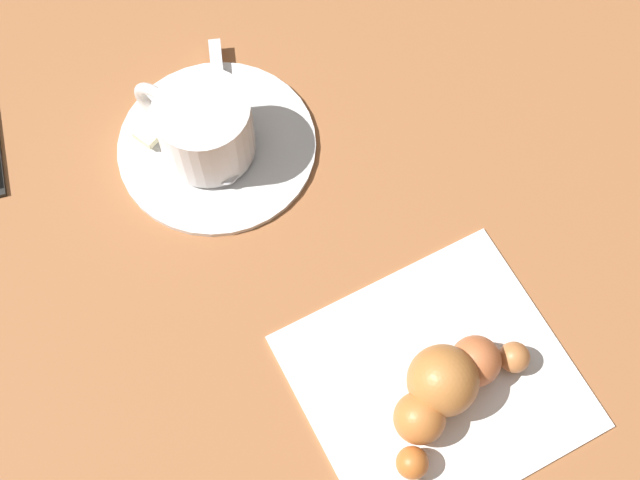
{
  "coord_description": "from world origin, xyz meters",
  "views": [
    {
      "loc": [
        -0.19,
        0.09,
        0.53
      ],
      "look_at": [
        0.02,
        0.01,
        0.03
      ],
      "focal_mm": 47.58,
      "sensor_mm": 36.0,
      "label": 1
    }
  ],
  "objects_px": {
    "napkin": "(436,380)",
    "croissant": "(447,387)",
    "saucer": "(217,144)",
    "espresso_cup": "(203,127)",
    "teaspoon": "(223,135)",
    "sugar_packet": "(170,112)"
  },
  "relations": [
    {
      "from": "sugar_packet",
      "to": "espresso_cup",
      "type": "bearing_deg",
      "value": 83.74
    },
    {
      "from": "saucer",
      "to": "croissant",
      "type": "distance_m",
      "value": 0.24
    },
    {
      "from": "napkin",
      "to": "croissant",
      "type": "distance_m",
      "value": 0.02
    },
    {
      "from": "teaspoon",
      "to": "napkin",
      "type": "xyz_separation_m",
      "value": [
        -0.22,
        -0.07,
        -0.01
      ]
    },
    {
      "from": "saucer",
      "to": "espresso_cup",
      "type": "height_order",
      "value": "espresso_cup"
    },
    {
      "from": "saucer",
      "to": "sugar_packet",
      "type": "relative_size",
      "value": 2.3
    },
    {
      "from": "napkin",
      "to": "croissant",
      "type": "xyz_separation_m",
      "value": [
        -0.01,
        0.0,
        0.02
      ]
    },
    {
      "from": "espresso_cup",
      "to": "saucer",
      "type": "bearing_deg",
      "value": -75.06
    },
    {
      "from": "espresso_cup",
      "to": "sugar_packet",
      "type": "height_order",
      "value": "espresso_cup"
    },
    {
      "from": "napkin",
      "to": "saucer",
      "type": "bearing_deg",
      "value": 18.48
    },
    {
      "from": "saucer",
      "to": "espresso_cup",
      "type": "distance_m",
      "value": 0.03
    },
    {
      "from": "napkin",
      "to": "sugar_packet",
      "type": "bearing_deg",
      "value": 20.9
    },
    {
      "from": "napkin",
      "to": "croissant",
      "type": "height_order",
      "value": "croissant"
    },
    {
      "from": "saucer",
      "to": "sugar_packet",
      "type": "height_order",
      "value": "sugar_packet"
    },
    {
      "from": "saucer",
      "to": "croissant",
      "type": "bearing_deg",
      "value": -162.35
    },
    {
      "from": "teaspoon",
      "to": "napkin",
      "type": "height_order",
      "value": "teaspoon"
    },
    {
      "from": "saucer",
      "to": "napkin",
      "type": "bearing_deg",
      "value": -161.52
    },
    {
      "from": "espresso_cup",
      "to": "sugar_packet",
      "type": "distance_m",
      "value": 0.05
    },
    {
      "from": "sugar_packet",
      "to": "croissant",
      "type": "xyz_separation_m",
      "value": [
        -0.26,
        -0.1,
        0.01
      ]
    },
    {
      "from": "teaspoon",
      "to": "sugar_packet",
      "type": "distance_m",
      "value": 0.04
    },
    {
      "from": "croissant",
      "to": "sugar_packet",
      "type": "bearing_deg",
      "value": 20.11
    },
    {
      "from": "saucer",
      "to": "espresso_cup",
      "type": "bearing_deg",
      "value": 104.94
    }
  ]
}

